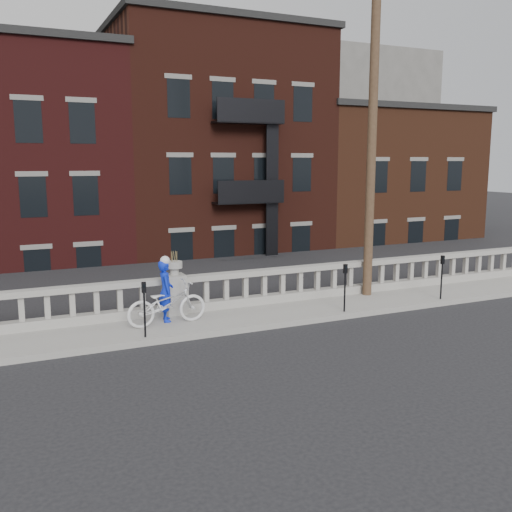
# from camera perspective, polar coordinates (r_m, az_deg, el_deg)

# --- Properties ---
(ground) EXTENTS (120.00, 120.00, 0.00)m
(ground) POSITION_cam_1_polar(r_m,az_deg,el_deg) (12.62, -2.81, -10.70)
(ground) COLOR black
(ground) RESTS_ON ground
(sidewalk) EXTENTS (32.00, 2.20, 0.15)m
(sidewalk) POSITION_cam_1_polar(r_m,az_deg,el_deg) (15.29, -7.03, -6.83)
(sidewalk) COLOR gray
(sidewalk) RESTS_ON ground
(balustrade) EXTENTS (28.00, 0.34, 1.03)m
(balustrade) POSITION_cam_1_polar(r_m,az_deg,el_deg) (16.02, -8.10, -4.00)
(balustrade) COLOR gray
(balustrade) RESTS_ON sidewalk
(planter_pedestal) EXTENTS (0.55, 0.55, 1.76)m
(planter_pedestal) POSITION_cam_1_polar(r_m,az_deg,el_deg) (15.98, -8.12, -3.34)
(planter_pedestal) COLOR gray
(planter_pedestal) RESTS_ON sidewalk
(lower_level) EXTENTS (80.00, 44.00, 20.80)m
(lower_level) POSITION_cam_1_polar(r_m,az_deg,el_deg) (34.45, -16.44, 6.27)
(lower_level) COLOR #605E59
(lower_level) RESTS_ON ground
(utility_pole) EXTENTS (1.60, 0.28, 10.00)m
(utility_pole) POSITION_cam_1_polar(r_m,az_deg,el_deg) (18.05, 11.54, 12.12)
(utility_pole) COLOR #422D1E
(utility_pole) RESTS_ON sidewalk
(parking_meter_b) EXTENTS (0.10, 0.09, 1.36)m
(parking_meter_b) POSITION_cam_1_polar(r_m,az_deg,el_deg) (13.93, -11.11, -4.64)
(parking_meter_b) COLOR black
(parking_meter_b) RESTS_ON sidewalk
(parking_meter_c) EXTENTS (0.10, 0.09, 1.36)m
(parking_meter_c) POSITION_cam_1_polar(r_m,az_deg,el_deg) (16.16, 8.89, -2.61)
(parking_meter_c) COLOR black
(parking_meter_c) RESTS_ON sidewalk
(parking_meter_d) EXTENTS (0.10, 0.09, 1.36)m
(parking_meter_d) POSITION_cam_1_polar(r_m,az_deg,el_deg) (18.31, 18.10, -1.54)
(parking_meter_d) COLOR black
(parking_meter_d) RESTS_ON sidewalk
(bicycle) EXTENTS (2.17, 0.90, 1.11)m
(bicycle) POSITION_cam_1_polar(r_m,az_deg,el_deg) (14.98, -8.91, -4.71)
(bicycle) COLOR silver
(bicycle) RESTS_ON sidewalk
(cyclist) EXTENTS (0.47, 0.65, 1.64)m
(cyclist) POSITION_cam_1_polar(r_m,az_deg,el_deg) (15.24, -9.01, -3.45)
(cyclist) COLOR #0D25C8
(cyclist) RESTS_ON sidewalk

